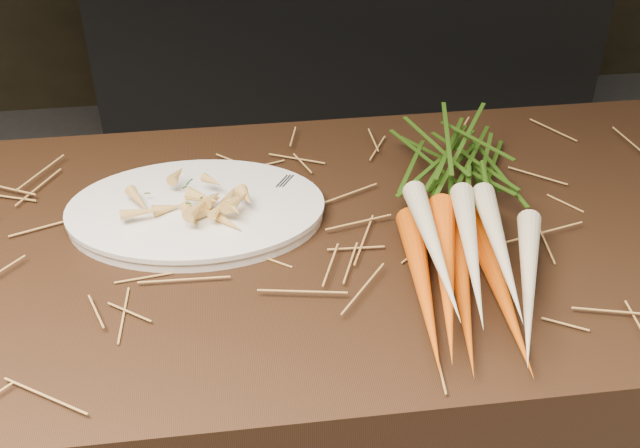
% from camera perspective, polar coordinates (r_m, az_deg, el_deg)
% --- Properties ---
extents(main_counter, '(2.40, 0.70, 0.90)m').
position_cam_1_polar(main_counter, '(1.52, 1.40, -14.28)').
color(main_counter, black).
rests_on(main_counter, ground).
extents(back_counter, '(1.82, 0.62, 0.84)m').
position_cam_1_polar(back_counter, '(3.11, 1.71, 13.65)').
color(back_counter, black).
rests_on(back_counter, ground).
extents(straw_bedding, '(1.40, 0.60, 0.02)m').
position_cam_1_polar(straw_bedding, '(1.20, 1.71, -0.33)').
color(straw_bedding, '#9D6F3B').
rests_on(straw_bedding, main_counter).
extents(root_veg_bunch, '(0.25, 0.61, 0.11)m').
position_cam_1_polar(root_veg_bunch, '(1.21, 9.46, 1.75)').
color(root_veg_bunch, '#CD4301').
rests_on(root_veg_bunch, main_counter).
extents(serving_platter, '(0.40, 0.28, 0.02)m').
position_cam_1_polar(serving_platter, '(1.25, -8.80, 0.74)').
color(serving_platter, white).
rests_on(serving_platter, main_counter).
extents(roasted_veg_heap, '(0.20, 0.15, 0.04)m').
position_cam_1_polar(roasted_veg_heap, '(1.23, -8.93, 1.96)').
color(roasted_veg_heap, '#C58D43').
rests_on(roasted_veg_heap, serving_platter).
extents(serving_fork, '(0.09, 0.13, 0.00)m').
position_cam_1_polar(serving_fork, '(1.22, -2.39, 1.02)').
color(serving_fork, silver).
rests_on(serving_fork, serving_platter).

